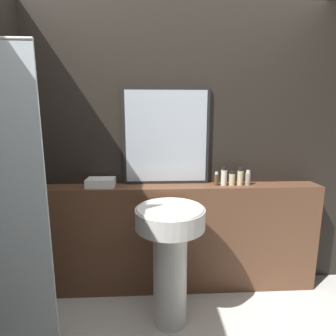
{
  "coord_description": "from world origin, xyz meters",
  "views": [
    {
      "loc": [
        -0.18,
        -1.09,
        1.55
      ],
      "look_at": [
        -0.08,
        0.99,
        1.15
      ],
      "focal_mm": 28.0,
      "sensor_mm": 36.0,
      "label": 1
    }
  ],
  "objects_px": {
    "conditioner_bottle": "(224,177)",
    "lotion_bottle": "(232,179)",
    "pedestal_sink": "(170,249)",
    "body_wash_bottle": "(240,177)",
    "hand_soap_bottle": "(248,178)",
    "shampoo_bottle": "(216,179)",
    "mirror": "(166,137)",
    "towel_stack": "(101,183)"
  },
  "relations": [
    {
      "from": "hand_soap_bottle",
      "to": "mirror",
      "type": "bearing_deg",
      "value": 172.76
    },
    {
      "from": "shampoo_bottle",
      "to": "body_wash_bottle",
      "type": "distance_m",
      "value": 0.21
    },
    {
      "from": "mirror",
      "to": "shampoo_bottle",
      "type": "bearing_deg",
      "value": -11.78
    },
    {
      "from": "shampoo_bottle",
      "to": "lotion_bottle",
      "type": "distance_m",
      "value": 0.14
    },
    {
      "from": "shampoo_bottle",
      "to": "conditioner_bottle",
      "type": "distance_m",
      "value": 0.07
    },
    {
      "from": "hand_soap_bottle",
      "to": "conditioner_bottle",
      "type": "bearing_deg",
      "value": 180.0
    },
    {
      "from": "lotion_bottle",
      "to": "body_wash_bottle",
      "type": "bearing_deg",
      "value": 0.0
    },
    {
      "from": "pedestal_sink",
      "to": "conditioner_bottle",
      "type": "relative_size",
      "value": 5.71
    },
    {
      "from": "pedestal_sink",
      "to": "lotion_bottle",
      "type": "bearing_deg",
      "value": 36.2
    },
    {
      "from": "towel_stack",
      "to": "hand_soap_bottle",
      "type": "distance_m",
      "value": 1.27
    },
    {
      "from": "conditioner_bottle",
      "to": "hand_soap_bottle",
      "type": "distance_m",
      "value": 0.21
    },
    {
      "from": "towel_stack",
      "to": "shampoo_bottle",
      "type": "bearing_deg",
      "value": 0.0
    },
    {
      "from": "pedestal_sink",
      "to": "body_wash_bottle",
      "type": "distance_m",
      "value": 0.88
    },
    {
      "from": "mirror",
      "to": "body_wash_bottle",
      "type": "bearing_deg",
      "value": -8.01
    },
    {
      "from": "mirror",
      "to": "hand_soap_bottle",
      "type": "relative_size",
      "value": 6.43
    },
    {
      "from": "mirror",
      "to": "shampoo_bottle",
      "type": "xyz_separation_m",
      "value": [
        0.43,
        -0.09,
        -0.36
      ]
    },
    {
      "from": "conditioner_bottle",
      "to": "towel_stack",
      "type": "bearing_deg",
      "value": 180.0
    },
    {
      "from": "towel_stack",
      "to": "shampoo_bottle",
      "type": "xyz_separation_m",
      "value": [
        0.99,
        0.0,
        0.02
      ]
    },
    {
      "from": "pedestal_sink",
      "to": "hand_soap_bottle",
      "type": "xyz_separation_m",
      "value": [
        0.7,
        0.41,
        0.44
      ]
    },
    {
      "from": "shampoo_bottle",
      "to": "hand_soap_bottle",
      "type": "relative_size",
      "value": 0.91
    },
    {
      "from": "mirror",
      "to": "lotion_bottle",
      "type": "relative_size",
      "value": 6.9
    },
    {
      "from": "pedestal_sink",
      "to": "body_wash_bottle",
      "type": "height_order",
      "value": "body_wash_bottle"
    },
    {
      "from": "lotion_bottle",
      "to": "hand_soap_bottle",
      "type": "bearing_deg",
      "value": 0.0
    },
    {
      "from": "mirror",
      "to": "shampoo_bottle",
      "type": "height_order",
      "value": "mirror"
    },
    {
      "from": "shampoo_bottle",
      "to": "lotion_bottle",
      "type": "xyz_separation_m",
      "value": [
        0.14,
        0.0,
        0.0
      ]
    },
    {
      "from": "mirror",
      "to": "hand_soap_bottle",
      "type": "distance_m",
      "value": 0.8
    },
    {
      "from": "body_wash_bottle",
      "to": "hand_soap_bottle",
      "type": "bearing_deg",
      "value": 0.0
    },
    {
      "from": "shampoo_bottle",
      "to": "lotion_bottle",
      "type": "bearing_deg",
      "value": 0.0
    },
    {
      "from": "lotion_bottle",
      "to": "hand_soap_bottle",
      "type": "height_order",
      "value": "hand_soap_bottle"
    },
    {
      "from": "shampoo_bottle",
      "to": "lotion_bottle",
      "type": "relative_size",
      "value": 0.98
    },
    {
      "from": "pedestal_sink",
      "to": "lotion_bottle",
      "type": "relative_size",
      "value": 7.67
    },
    {
      "from": "lotion_bottle",
      "to": "hand_soap_bottle",
      "type": "xyz_separation_m",
      "value": [
        0.14,
        0.0,
        0.0
      ]
    },
    {
      "from": "shampoo_bottle",
      "to": "conditioner_bottle",
      "type": "relative_size",
      "value": 0.73
    },
    {
      "from": "mirror",
      "to": "lotion_bottle",
      "type": "height_order",
      "value": "mirror"
    },
    {
      "from": "pedestal_sink",
      "to": "hand_soap_bottle",
      "type": "relative_size",
      "value": 7.14
    },
    {
      "from": "pedestal_sink",
      "to": "towel_stack",
      "type": "height_order",
      "value": "towel_stack"
    },
    {
      "from": "hand_soap_bottle",
      "to": "pedestal_sink",
      "type": "bearing_deg",
      "value": -149.63
    },
    {
      "from": "conditioner_bottle",
      "to": "hand_soap_bottle",
      "type": "height_order",
      "value": "conditioner_bottle"
    },
    {
      "from": "conditioner_bottle",
      "to": "lotion_bottle",
      "type": "relative_size",
      "value": 1.34
    },
    {
      "from": "body_wash_bottle",
      "to": "lotion_bottle",
      "type": "bearing_deg",
      "value": 180.0
    },
    {
      "from": "pedestal_sink",
      "to": "lotion_bottle",
      "type": "distance_m",
      "value": 0.82
    },
    {
      "from": "conditioner_bottle",
      "to": "shampoo_bottle",
      "type": "bearing_deg",
      "value": 180.0
    }
  ]
}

